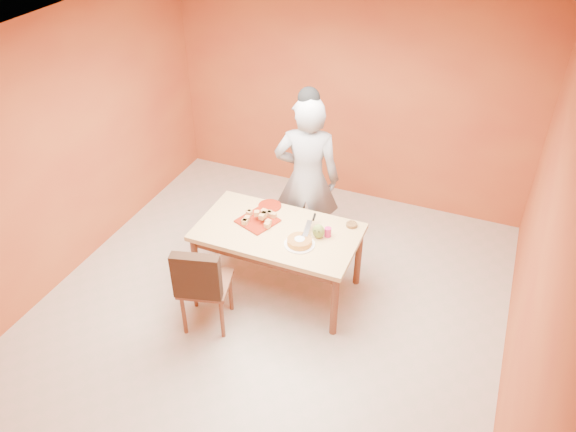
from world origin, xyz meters
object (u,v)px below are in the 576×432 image
at_px(person, 307,180).
at_px(checker_tin, 352,225).
at_px(sponge_cake, 300,241).
at_px(egg_ornament, 318,231).
at_px(dining_table, 278,238).
at_px(pastry_platter, 258,221).
at_px(dining_chair, 204,283).
at_px(red_dinner_plate, 270,206).
at_px(magenta_glass, 328,232).

bearing_deg(person, checker_tin, 134.79).
relative_size(sponge_cake, egg_ornament, 1.58).
relative_size(dining_table, person, 0.84).
relative_size(pastry_platter, sponge_cake, 1.43).
bearing_deg(dining_chair, sponge_cake, 24.39).
bearing_deg(dining_chair, pastry_platter, 60.83).
xyz_separation_m(dining_table, dining_chair, (-0.44, -0.73, -0.15)).
distance_m(dining_table, dining_chair, 0.86).
relative_size(red_dinner_plate, egg_ornament, 1.61).
bearing_deg(red_dinner_plate, person, 52.04).
height_order(red_dinner_plate, sponge_cake, sponge_cake).
bearing_deg(checker_tin, sponge_cake, -127.84).
bearing_deg(sponge_cake, egg_ornament, 54.13).
xyz_separation_m(person, pastry_platter, (-0.28, -0.65, -0.18)).
bearing_deg(sponge_cake, checker_tin, 52.16).
relative_size(red_dinner_plate, checker_tin, 2.22).
distance_m(dining_chair, sponge_cake, 0.98).
distance_m(person, pastry_platter, 0.73).
xyz_separation_m(egg_ornament, checker_tin, (0.24, 0.30, -0.06)).
height_order(egg_ornament, magenta_glass, egg_ornament).
height_order(person, egg_ornament, person).
distance_m(dining_chair, red_dinner_plate, 1.12).
bearing_deg(magenta_glass, dining_table, -168.83).
xyz_separation_m(pastry_platter, red_dinner_plate, (0.00, 0.30, -0.00)).
bearing_deg(pastry_platter, person, 66.75).
height_order(red_dinner_plate, checker_tin, checker_tin).
relative_size(egg_ornament, checker_tin, 1.38).
relative_size(dining_chair, person, 0.53).
xyz_separation_m(person, magenta_glass, (0.45, -0.61, -0.15)).
distance_m(dining_chair, pastry_platter, 0.84).
height_order(dining_table, dining_chair, dining_chair).
distance_m(sponge_cake, magenta_glass, 0.31).
bearing_deg(egg_ornament, red_dinner_plate, 156.16).
xyz_separation_m(pastry_platter, egg_ornament, (0.65, -0.01, 0.07)).
bearing_deg(sponge_cake, pastry_platter, 160.44).
bearing_deg(sponge_cake, dining_table, 154.73).
relative_size(dining_table, sponge_cake, 6.70).
distance_m(egg_ornament, checker_tin, 0.39).
height_order(sponge_cake, egg_ornament, egg_ornament).
xyz_separation_m(person, red_dinner_plate, (-0.28, -0.36, -0.19)).
bearing_deg(checker_tin, red_dinner_plate, 179.47).
xyz_separation_m(dining_chair, pastry_platter, (0.20, 0.78, 0.25)).
bearing_deg(pastry_platter, egg_ornament, -1.15).
xyz_separation_m(dining_chair, egg_ornament, (0.85, 0.77, 0.32)).
bearing_deg(checker_tin, pastry_platter, -162.19).
bearing_deg(dining_chair, person, 56.65).
height_order(person, red_dinner_plate, person).
xyz_separation_m(magenta_glass, checker_tin, (0.17, 0.25, -0.03)).
relative_size(person, egg_ornament, 12.59).
distance_m(person, sponge_cake, 0.89).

